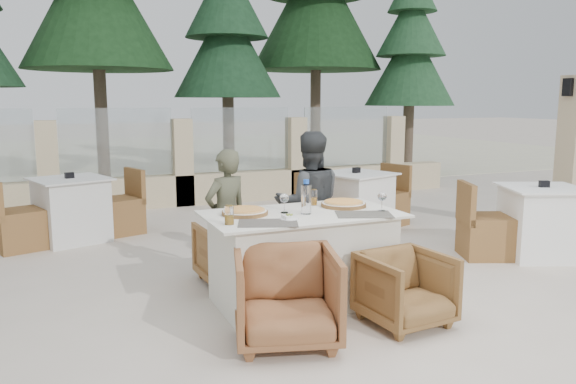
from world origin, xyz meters
name	(u,v)px	position (x,y,z in m)	size (l,w,h in m)	color
ground	(305,300)	(0.00, 0.00, 0.00)	(80.00, 80.00, 0.00)	beige
sand_patch	(120,155)	(0.00, 14.00, 0.01)	(30.00, 16.00, 0.01)	beige
perimeter_wall_far	(182,156)	(0.00, 4.80, 0.80)	(10.00, 0.34, 1.60)	beige
lantern_pillar	(573,155)	(4.20, 1.00, 1.00)	(0.34, 0.34, 2.00)	beige
pine_mid_left	(96,18)	(-1.00, 7.50, 3.25)	(2.86, 2.86, 6.50)	#193C1B
pine_centre	(227,60)	(1.50, 7.20, 2.50)	(2.20, 2.20, 5.00)	#1B4024
pine_mid_right	(316,25)	(3.80, 7.80, 3.40)	(2.99, 2.99, 6.80)	#163718
pine_far_right	(410,75)	(5.50, 6.50, 2.25)	(1.98, 1.98, 4.50)	#234E2C
dining_table	(302,258)	(-0.05, -0.03, 0.39)	(1.60, 0.90, 0.77)	silver
placemat_near_left	(268,223)	(-0.45, -0.29, 0.77)	(0.45, 0.30, 0.00)	#544F48
placemat_near_right	(364,214)	(0.39, -0.29, 0.77)	(0.45, 0.30, 0.00)	#58554C
pizza_left	(245,212)	(-0.51, 0.08, 0.79)	(0.38, 0.38, 0.05)	#CA641B
pizza_right	(343,204)	(0.41, 0.09, 0.80)	(0.39, 0.39, 0.05)	orange
water_bottle	(306,197)	(-0.03, -0.08, 0.91)	(0.08, 0.08, 0.28)	#A9CADE
wine_glass_centre	(284,202)	(-0.18, 0.02, 0.86)	(0.08, 0.08, 0.18)	silver
wine_glass_corner	(382,200)	(0.60, -0.22, 0.86)	(0.08, 0.08, 0.18)	white
beer_glass_left	(229,215)	(-0.73, -0.22, 0.84)	(0.07, 0.07, 0.14)	#C3871B
beer_glass_right	(313,197)	(0.19, 0.25, 0.84)	(0.07, 0.07, 0.14)	#C07B1B
olive_dish	(289,217)	(-0.24, -0.23, 0.79)	(0.11, 0.11, 0.04)	white
armchair_far_left	(232,252)	(-0.43, 0.73, 0.28)	(0.60, 0.62, 0.56)	olive
armchair_far_right	(319,245)	(0.41, 0.58, 0.30)	(0.64, 0.66, 0.60)	#935C35
armchair_near_left	(286,297)	(-0.47, -0.72, 0.33)	(0.71, 0.73, 0.66)	brown
armchair_near_right	(406,289)	(0.48, -0.77, 0.28)	(0.60, 0.61, 0.56)	brown
diner_left	(226,217)	(-0.48, 0.72, 0.63)	(0.46, 0.30, 1.25)	#4A4C37
diner_right	(309,204)	(0.34, 0.67, 0.70)	(0.68, 0.53, 1.40)	#383A3D
bg_table_a	(72,210)	(-1.76, 2.96, 0.39)	(1.64, 0.82, 0.77)	silver
bg_table_b	(356,202)	(1.66, 2.07, 0.39)	(1.64, 0.82, 0.77)	white
bg_table_c	(541,222)	(2.92, 0.24, 0.39)	(1.64, 0.82, 0.77)	white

